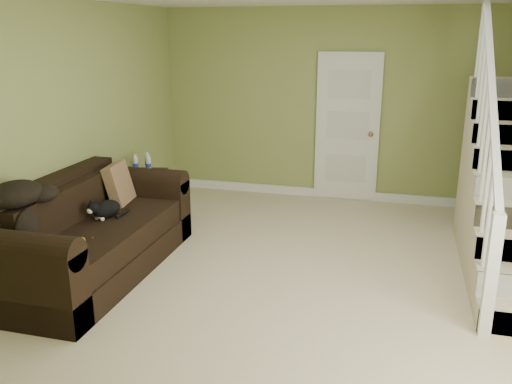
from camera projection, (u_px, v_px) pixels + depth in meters
The scene contains 13 objects.
floor at pixel (302, 278), 5.19m from camera, with size 5.00×5.50×0.01m, color tan.
wall_back at pixel (341, 106), 7.37m from camera, with size 5.00×0.04×2.60m, color #88944F.
wall_front at pixel (191, 273), 2.28m from camera, with size 5.00×0.04×2.60m, color #88944F.
wall_left at pixel (61, 132), 5.45m from camera, with size 0.04×5.50×2.60m, color #88944F.
baseboard_back at pixel (337, 194), 7.69m from camera, with size 5.00×0.04×0.12m, color white.
baseboard_left at pixel (75, 247), 5.79m from camera, with size 0.04×5.50×0.12m, color white.
door at pixel (347, 128), 7.38m from camera, with size 0.86×0.12×2.02m.
sofa at pixel (91, 237), 5.25m from camera, with size 1.02×2.37×0.94m.
side_table at pixel (146, 195), 6.75m from camera, with size 0.62×0.62×0.84m.
cat at pixel (105, 209), 5.31m from camera, with size 0.26×0.49×0.23m.
banana at pixel (83, 242), 4.67m from camera, with size 0.05×0.18×0.05m, color gold.
throw_pillow at pixel (119, 184), 5.79m from camera, with size 0.11×0.44×0.44m, color #503620.
throw_blanket at pixel (15, 194), 4.53m from camera, with size 0.39×0.52×0.21m, color black.
Camera 1 is at (0.81, -4.69, 2.27)m, focal length 38.00 mm.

